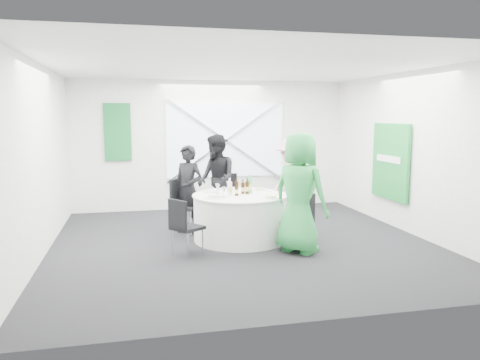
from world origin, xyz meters
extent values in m
plane|color=black|center=(0.00, 0.00, 0.00)|extent=(6.00, 6.00, 0.00)
plane|color=silver|center=(0.00, 0.00, 2.80)|extent=(6.00, 6.00, 0.00)
plane|color=silver|center=(0.00, 3.00, 1.40)|extent=(6.00, 0.00, 6.00)
plane|color=silver|center=(0.00, -3.00, 1.40)|extent=(6.00, 0.00, 6.00)
plane|color=silver|center=(-3.00, 0.00, 1.40)|extent=(0.00, 6.00, 6.00)
plane|color=silver|center=(3.00, 0.00, 1.40)|extent=(0.00, 6.00, 6.00)
cube|color=silver|center=(0.30, 2.96, 1.50)|extent=(2.60, 0.03, 1.60)
cube|color=silver|center=(0.30, 2.92, 1.50)|extent=(2.63, 0.05, 1.84)
cube|color=silver|center=(0.30, 2.92, 1.50)|extent=(2.63, 0.05, 1.84)
cube|color=#125E25|center=(-2.00, 2.95, 1.70)|extent=(0.55, 0.04, 1.20)
cube|color=#18872F|center=(2.94, 0.60, 1.20)|extent=(0.05, 1.20, 1.40)
cylinder|color=silver|center=(0.00, 0.20, 0.37)|extent=(1.52, 1.52, 0.74)
cylinder|color=silver|center=(0.00, 0.20, 0.75)|extent=(1.56, 1.56, 0.02)
cube|color=black|center=(0.03, 1.31, 0.46)|extent=(0.44, 0.44, 0.05)
cube|color=black|center=(0.03, 1.51, 0.72)|extent=(0.41, 0.05, 0.46)
cylinder|color=silver|center=(0.21, 1.48, 0.22)|extent=(0.02, 0.02, 0.44)
cylinder|color=silver|center=(-0.14, 1.49, 0.22)|extent=(0.02, 0.02, 0.44)
cylinder|color=silver|center=(0.20, 1.13, 0.22)|extent=(0.02, 0.02, 0.44)
cylinder|color=silver|center=(-0.15, 1.14, 0.22)|extent=(0.02, 0.02, 0.44)
cube|color=black|center=(-0.80, 0.84, 0.46)|extent=(0.61, 0.61, 0.05)
cube|color=black|center=(-0.96, 0.97, 0.72)|extent=(0.29, 0.35, 0.46)
cylinder|color=silver|center=(-0.83, 1.08, 0.22)|extent=(0.02, 0.02, 0.44)
cylinder|color=silver|center=(-1.05, 0.81, 0.22)|extent=(0.02, 0.02, 0.44)
cylinder|color=silver|center=(-0.55, 0.87, 0.22)|extent=(0.02, 0.02, 0.44)
cylinder|color=silver|center=(-0.77, 0.59, 0.22)|extent=(0.02, 0.02, 0.44)
cube|color=black|center=(0.91, 0.50, 0.40)|extent=(0.47, 0.47, 0.04)
cube|color=black|center=(1.08, 0.55, 0.62)|extent=(0.14, 0.35, 0.40)
cylinder|color=silver|center=(1.10, 0.40, 0.19)|extent=(0.02, 0.02, 0.38)
cylinder|color=silver|center=(1.00, 0.69, 0.19)|extent=(0.02, 0.02, 0.38)
cylinder|color=silver|center=(0.81, 0.31, 0.19)|extent=(0.02, 0.02, 0.38)
cylinder|color=silver|center=(0.72, 0.59, 0.19)|extent=(0.02, 0.02, 0.38)
cube|color=black|center=(0.72, -0.57, 0.42)|extent=(0.56, 0.56, 0.05)
cube|color=black|center=(0.85, -0.71, 0.66)|extent=(0.30, 0.28, 0.42)
cylinder|color=silver|center=(0.71, -0.80, 0.20)|extent=(0.02, 0.02, 0.40)
cylinder|color=silver|center=(0.95, -0.58, 0.20)|extent=(0.02, 0.02, 0.40)
cylinder|color=silver|center=(0.50, -0.56, 0.20)|extent=(0.02, 0.02, 0.40)
cylinder|color=silver|center=(0.73, -0.35, 0.20)|extent=(0.02, 0.02, 0.40)
cube|color=black|center=(-0.95, -0.49, 0.42)|extent=(0.54, 0.54, 0.05)
cube|color=black|center=(-1.10, -0.59, 0.65)|extent=(0.25, 0.32, 0.42)
cylinder|color=silver|center=(-1.17, -0.45, 0.20)|extent=(0.02, 0.02, 0.40)
cylinder|color=silver|center=(-0.98, -0.71, 0.20)|extent=(0.02, 0.02, 0.40)
cylinder|color=silver|center=(-0.91, -0.27, 0.20)|extent=(0.02, 0.02, 0.40)
cylinder|color=silver|center=(-0.73, -0.52, 0.20)|extent=(0.02, 0.02, 0.40)
imported|color=black|center=(-0.78, 0.85, 0.77)|extent=(0.67, 0.64, 1.54)
imported|color=black|center=(-0.19, 1.35, 0.85)|extent=(0.59, 0.89, 1.71)
imported|color=pink|center=(1.06, 0.63, 0.83)|extent=(1.18, 0.86, 1.66)
imported|color=green|center=(0.71, -0.68, 0.90)|extent=(1.00, 1.05, 1.81)
cylinder|color=white|center=(-0.02, 0.81, 0.77)|extent=(0.29, 0.29, 0.01)
cylinder|color=white|center=(-0.43, 0.51, 0.77)|extent=(0.29, 0.29, 0.01)
cylinder|color=white|center=(0.42, 0.54, 0.77)|extent=(0.25, 0.25, 0.01)
cylinder|color=#99B561|center=(0.42, 0.54, 0.79)|extent=(0.16, 0.16, 0.02)
cylinder|color=white|center=(0.39, -0.26, 0.77)|extent=(0.28, 0.28, 0.01)
cylinder|color=#99B561|center=(0.39, -0.26, 0.79)|extent=(0.18, 0.18, 0.02)
cylinder|color=white|center=(-0.49, -0.09, 0.77)|extent=(0.27, 0.27, 0.01)
cube|color=silver|center=(-0.47, -0.08, 0.80)|extent=(0.19, 0.15, 0.05)
cylinder|color=#39210A|center=(-0.05, 0.24, 0.87)|extent=(0.06, 0.06, 0.21)
cylinder|color=#39210A|center=(-0.05, 0.24, 1.00)|extent=(0.02, 0.02, 0.06)
cylinder|color=#DBC674|center=(-0.05, 0.24, 0.84)|extent=(0.06, 0.06, 0.07)
cylinder|color=#39210A|center=(0.06, 0.26, 0.85)|extent=(0.06, 0.06, 0.18)
cylinder|color=#39210A|center=(0.06, 0.26, 0.97)|extent=(0.02, 0.02, 0.06)
cylinder|color=#DBC674|center=(0.06, 0.26, 0.83)|extent=(0.06, 0.06, 0.06)
cylinder|color=#39210A|center=(0.13, 0.23, 0.86)|extent=(0.06, 0.06, 0.21)
cylinder|color=#39210A|center=(0.13, 0.23, 1.00)|extent=(0.02, 0.02, 0.06)
cylinder|color=#DBC674|center=(0.13, 0.23, 0.84)|extent=(0.06, 0.06, 0.07)
cylinder|color=#39210A|center=(-0.08, 0.09, 0.85)|extent=(0.06, 0.06, 0.18)
cylinder|color=#39210A|center=(-0.08, 0.09, 0.97)|extent=(0.02, 0.02, 0.06)
cylinder|color=#DBC674|center=(-0.08, 0.09, 0.83)|extent=(0.06, 0.06, 0.06)
cylinder|color=#45B45D|center=(0.19, 0.29, 0.89)|extent=(0.08, 0.08, 0.26)
cylinder|color=#45B45D|center=(0.19, 0.29, 1.05)|extent=(0.03, 0.03, 0.06)
cylinder|color=#DBC674|center=(0.19, 0.29, 0.86)|extent=(0.08, 0.08, 0.09)
cylinder|color=white|center=(-0.17, 0.19, 0.87)|extent=(0.08, 0.08, 0.22)
cylinder|color=white|center=(-0.17, 0.19, 1.01)|extent=(0.03, 0.03, 0.06)
cylinder|color=#DBC674|center=(-0.17, 0.19, 0.85)|extent=(0.08, 0.08, 0.08)
cylinder|color=white|center=(-0.31, -0.01, 0.76)|extent=(0.06, 0.06, 0.00)
cylinder|color=white|center=(-0.31, -0.01, 0.81)|extent=(0.01, 0.01, 0.10)
cone|color=white|center=(-0.31, -0.01, 0.89)|extent=(0.07, 0.07, 0.08)
cylinder|color=white|center=(-0.12, 0.59, 0.76)|extent=(0.06, 0.06, 0.00)
cylinder|color=white|center=(-0.12, 0.59, 0.81)|extent=(0.01, 0.01, 0.10)
cone|color=white|center=(-0.12, 0.59, 0.89)|extent=(0.07, 0.07, 0.08)
cylinder|color=white|center=(-0.35, 0.36, 0.76)|extent=(0.06, 0.06, 0.00)
cylinder|color=white|center=(-0.35, 0.36, 0.81)|extent=(0.01, 0.01, 0.10)
cone|color=white|center=(-0.35, 0.36, 0.89)|extent=(0.07, 0.07, 0.08)
cylinder|color=white|center=(-0.36, 0.23, 0.76)|extent=(0.06, 0.06, 0.00)
cylinder|color=white|center=(-0.36, 0.23, 0.81)|extent=(0.01, 0.01, 0.10)
cone|color=white|center=(-0.36, 0.23, 0.89)|extent=(0.07, 0.07, 0.08)
cube|color=silver|center=(0.55, 0.38, 0.76)|extent=(0.10, 0.13, 0.01)
cube|color=silver|center=(0.42, 0.60, 0.76)|extent=(0.08, 0.14, 0.01)
cube|color=silver|center=(0.13, 0.76, 0.76)|extent=(0.15, 0.03, 0.01)
cube|color=silver|center=(-0.22, 0.73, 0.76)|extent=(0.15, 0.03, 0.01)
cube|color=silver|center=(0.35, -0.26, 0.76)|extent=(0.10, 0.13, 0.01)
cube|color=silver|center=(0.53, -0.02, 0.76)|extent=(0.11, 0.13, 0.01)
camera|label=1|loc=(-1.67, -7.17, 2.04)|focal=35.00mm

